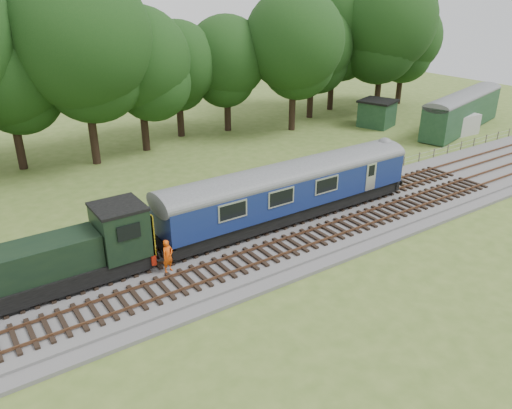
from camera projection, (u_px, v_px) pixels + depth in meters
ground at (288, 236)px, 31.07m from camera, size 120.00×120.00×0.00m
ballast at (288, 234)px, 31.00m from camera, size 70.00×7.00×0.35m
track_north at (275, 222)px, 31.96m from camera, size 67.20×2.40×0.21m
track_south at (304, 240)px, 29.69m from camera, size 67.20×2.40×0.21m
fence at (248, 211)px, 34.47m from camera, size 64.00×0.12×1.00m
tree_line at (147, 149)px, 47.68m from camera, size 70.00×8.00×18.00m
dmu_railcar at (290, 186)px, 31.70m from camera, size 18.05×2.86×3.88m
shunter_loco at (69, 257)px, 24.75m from camera, size 8.91×2.60×3.38m
worker at (168, 256)px, 26.21m from camera, size 0.79×0.65×1.85m
parked_coach at (463, 109)px, 53.18m from camera, size 15.74×6.60×3.98m
shed at (377, 113)px, 54.74m from camera, size 4.53×4.53×2.91m
caravan at (459, 125)px, 51.81m from camera, size 4.34×2.27×2.08m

